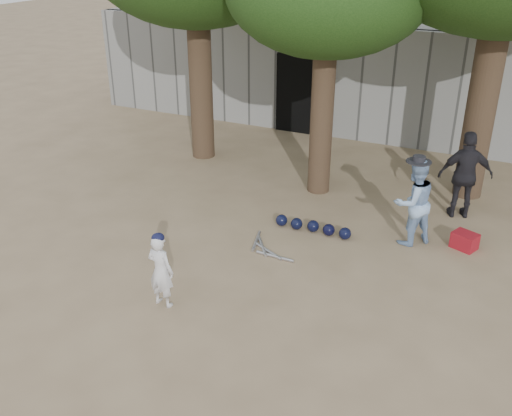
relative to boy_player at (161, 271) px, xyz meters
The scene contains 8 objects.
ground 1.09m from the boy_player, 85.72° to the left, with size 70.00×70.00×0.00m, color #937C5E.
boy_player is the anchor object (origin of this frame).
spectator_blue 4.68m from the boy_player, 50.31° to the left, with size 0.79×0.61×1.62m, color #91B4E1.
spectator_dark 6.31m from the boy_player, 54.40° to the left, with size 1.04×0.43×1.77m, color black.
red_bag 5.49m from the boy_player, 44.00° to the left, with size 0.42×0.32×0.30m, color #A51629.
back_building 11.28m from the boy_player, 89.66° to the left, with size 16.00×5.24×3.00m.
helmet_row 3.47m from the boy_player, 68.67° to the left, with size 1.51×0.27×0.23m.
bat_pile 2.37m from the boy_player, 71.73° to the left, with size 1.02×0.79×0.06m.
Camera 1 is at (4.35, -6.84, 5.15)m, focal length 40.00 mm.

